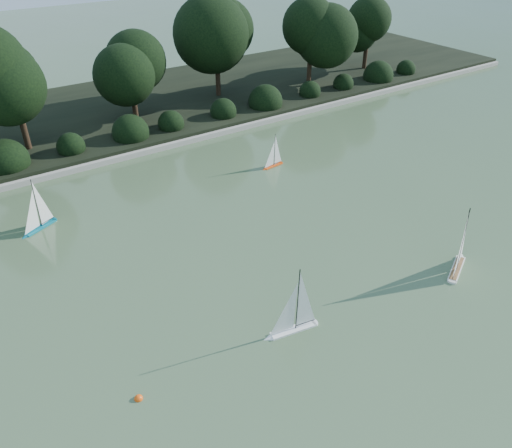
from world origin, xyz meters
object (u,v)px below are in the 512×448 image
(sailboat_white_a, at_px, (290,322))
(sailboat_teal, at_px, (36,222))
(sailboat_orange, at_px, (272,162))
(sailboat_white_b, at_px, (460,258))
(race_buoy, at_px, (139,399))

(sailboat_white_a, xyz_separation_m, sailboat_teal, (-3.19, 6.60, -0.02))
(sailboat_white_a, distance_m, sailboat_orange, 7.35)
(sailboat_white_b, relative_size, race_buoy, 11.91)
(sailboat_white_b, bearing_deg, sailboat_orange, 94.33)
(sailboat_white_b, height_order, sailboat_teal, sailboat_white_b)
(sailboat_orange, bearing_deg, sailboat_white_b, -85.67)
(sailboat_orange, relative_size, sailboat_teal, 0.78)
(sailboat_white_b, height_order, sailboat_orange, sailboat_white_b)
(sailboat_white_a, distance_m, sailboat_white_b, 4.53)
(sailboat_teal, bearing_deg, sailboat_white_b, -42.90)
(sailboat_white_b, bearing_deg, sailboat_teal, 137.10)
(sailboat_white_b, relative_size, sailboat_orange, 1.52)
(sailboat_orange, height_order, race_buoy, sailboat_orange)
(sailboat_white_b, xyz_separation_m, race_buoy, (-7.61, 0.73, -0.28))
(sailboat_orange, distance_m, race_buoy, 9.29)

